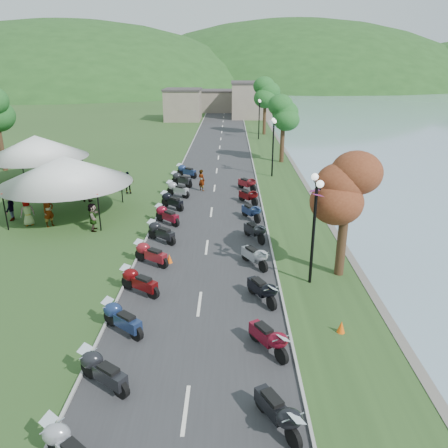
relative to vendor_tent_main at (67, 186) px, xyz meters
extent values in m
cube|color=#303033|center=(9.41, 12.67, -1.99)|extent=(7.00, 120.00, 0.02)
cube|color=gray|center=(7.41, 57.67, 0.50)|extent=(18.00, 16.00, 5.00)
imported|color=slate|center=(-0.52, -2.15, -2.00)|extent=(0.83, 0.88, 1.96)
imported|color=slate|center=(0.11, 3.10, -2.00)|extent=(1.02, 0.68, 1.94)
imported|color=slate|center=(-3.46, -1.10, -2.00)|extent=(0.69, 1.29, 1.90)
camera|label=1|loc=(10.69, -27.45, 7.65)|focal=35.00mm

